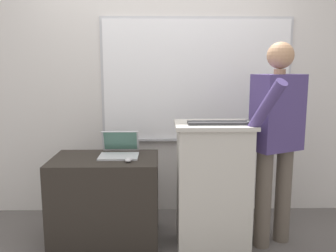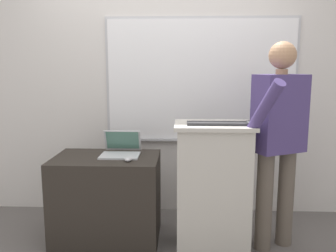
% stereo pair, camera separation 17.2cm
% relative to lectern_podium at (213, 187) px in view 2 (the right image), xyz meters
% --- Properties ---
extents(back_wall, '(6.40, 0.17, 2.63)m').
position_rel_lectern_podium_xyz_m(back_wall, '(-0.46, 0.82, 0.80)').
color(back_wall, silver).
rests_on(back_wall, ground_plane).
extents(lectern_podium, '(0.61, 0.44, 1.02)m').
position_rel_lectern_podium_xyz_m(lectern_podium, '(0.00, 0.00, 0.00)').
color(lectern_podium, '#BCB7AD').
rests_on(lectern_podium, ground_plane).
extents(side_desk, '(0.87, 0.58, 0.72)m').
position_rel_lectern_podium_xyz_m(side_desk, '(-0.88, 0.13, -0.16)').
color(side_desk, '#28231E').
rests_on(side_desk, ground_plane).
extents(person_presenter, '(0.57, 0.66, 1.64)m').
position_rel_lectern_podium_xyz_m(person_presenter, '(0.51, 0.04, 0.43)').
color(person_presenter, brown).
rests_on(person_presenter, ground_plane).
extents(laptop, '(0.32, 0.31, 0.20)m').
position_rel_lectern_podium_xyz_m(laptop, '(-0.76, 0.21, 0.25)').
color(laptop, '#B7BABF').
rests_on(laptop, side_desk).
extents(wireless_keyboard, '(0.45, 0.13, 0.02)m').
position_rel_lectern_podium_xyz_m(wireless_keyboard, '(0.01, -0.06, 0.52)').
color(wireless_keyboard, '#2D2D30').
rests_on(wireless_keyboard, lectern_podium).
extents(computer_mouse_by_laptop, '(0.06, 0.10, 0.03)m').
position_rel_lectern_podium_xyz_m(computer_mouse_by_laptop, '(-0.67, -0.00, 0.22)').
color(computer_mouse_by_laptop, '#BCBCC1').
rests_on(computer_mouse_by_laptop, side_desk).
extents(computer_mouse_by_keyboard, '(0.06, 0.10, 0.03)m').
position_rel_lectern_podium_xyz_m(computer_mouse_by_keyboard, '(0.25, -0.05, 0.53)').
color(computer_mouse_by_keyboard, black).
rests_on(computer_mouse_by_keyboard, lectern_podium).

